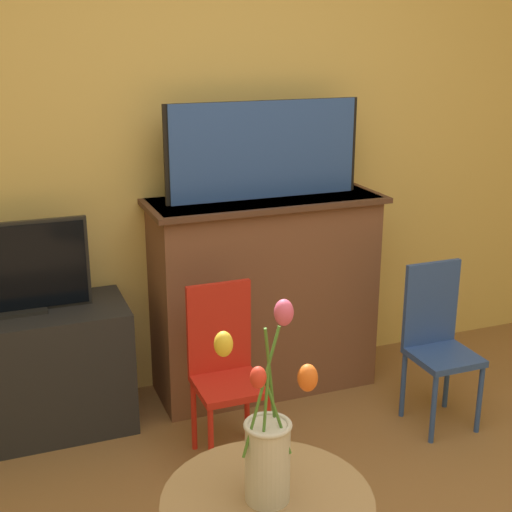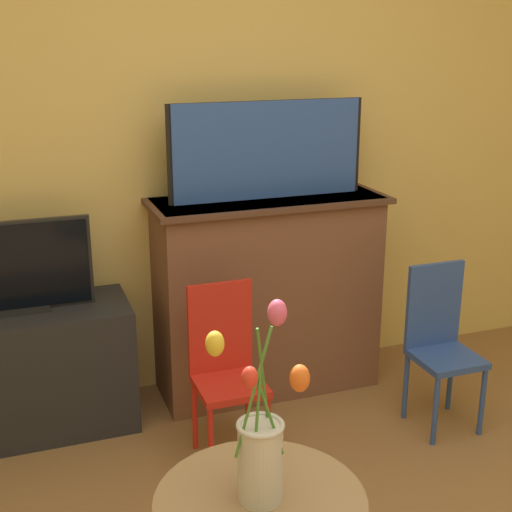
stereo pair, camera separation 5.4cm
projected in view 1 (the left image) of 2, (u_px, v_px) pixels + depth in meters
The scene contains 8 objects.
wall_back at pixel (192, 120), 3.40m from camera, with size 8.00×0.06×2.70m.
fireplace_mantel at pixel (264, 293), 3.55m from camera, with size 1.14×0.44×1.00m.
painting at pixel (264, 150), 3.34m from camera, with size 0.96×0.03×0.46m.
tv_stand at pixel (25, 373), 3.19m from camera, with size 0.93×0.42×0.58m.
tv_monitor at pixel (13, 270), 3.05m from camera, with size 0.64×0.12×0.41m.
chair_red at pixel (225, 364), 3.00m from camera, with size 0.28×0.28×0.76m.
chair_blue at pixel (437, 336), 3.27m from camera, with size 0.28×0.28×0.76m.
vase_tulips at pixel (269, 443), 1.89m from camera, with size 0.26×0.19×0.54m.
Camera 1 is at (-0.95, -1.19, 1.76)m, focal length 50.00 mm.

